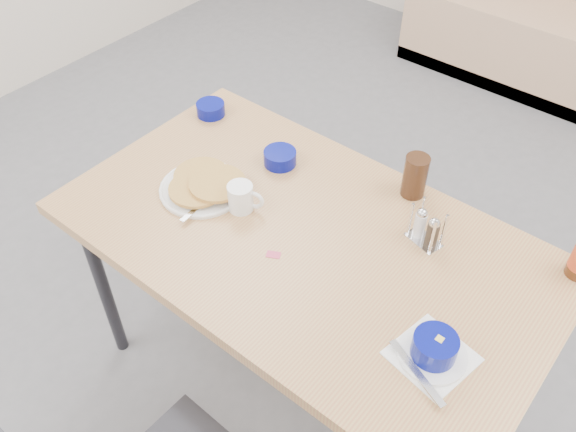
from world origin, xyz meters
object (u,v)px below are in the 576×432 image
Objects in this scene: dining_table at (305,250)px; creamer_bowl at (211,109)px; coffee_mug at (242,197)px; butter_bowl at (280,158)px; grits_setting at (434,350)px; condiment_caddy at (426,230)px; pancake_plate at (204,185)px; amber_tumbler at (415,176)px.

creamer_bowl is (-0.61, 0.25, 0.08)m from dining_table.
coffee_mug is 0.23m from butter_bowl.
coffee_mug is at bearing 172.01° from grits_setting.
condiment_caddy reaches higher than grits_setting.
pancake_plate is 1.27× the size of grits_setting.
amber_tumbler is at bearing 37.75° from pancake_plate.
butter_bowl is at bearing 142.21° from dining_table.
coffee_mug is at bearing -133.56° from amber_tumbler.
creamer_bowl reaches higher than dining_table.
dining_table is 11.63× the size of condiment_caddy.
pancake_plate is 2.00× the size of amber_tumbler.
pancake_plate is (-0.35, -0.04, 0.08)m from dining_table.
grits_setting reaches higher than butter_bowl.
dining_table is at bearing -112.48° from amber_tumbler.
dining_table is 0.67m from creamer_bowl.
condiment_caddy is at bearing 24.70° from coffee_mug.
creamer_bowl is at bearing 157.51° from dining_table.
creamer_bowl is at bearing 131.18° from pancake_plate.
grits_setting is 0.57m from amber_tumbler.
amber_tumbler reaches higher than grits_setting.
creamer_bowl is 0.81× the size of condiment_caddy.
condiment_caddy reaches higher than coffee_mug.
amber_tumbler reaches higher than pancake_plate.
pancake_plate is 0.83m from grits_setting.
dining_table is at bearing 7.95° from coffee_mug.
butter_bowl is (-0.26, 0.20, 0.08)m from dining_table.
amber_tumbler is (-0.33, 0.47, 0.04)m from grits_setting.
creamer_bowl is at bearing 144.89° from coffee_mug.
pancake_plate is at bearing -174.59° from coffee_mug.
amber_tumbler is at bearing 125.39° from grits_setting.
grits_setting is at bearing -5.68° from pancake_plate.
dining_table is 6.56× the size of grits_setting.
butter_bowl is 0.86× the size of condiment_caddy.
amber_tumbler is at bearing 145.21° from condiment_caddy.
amber_tumbler is at bearing 46.44° from coffee_mug.
grits_setting is 1.15m from creamer_bowl.
dining_table is at bearing 165.13° from grits_setting.
grits_setting is 1.58× the size of amber_tumbler.
butter_bowl reaches higher than dining_table.
amber_tumbler is at bearing 6.49° from creamer_bowl.
amber_tumbler is (0.49, 0.38, 0.05)m from pancake_plate.
condiment_caddy is (0.52, -0.01, 0.02)m from butter_bowl.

